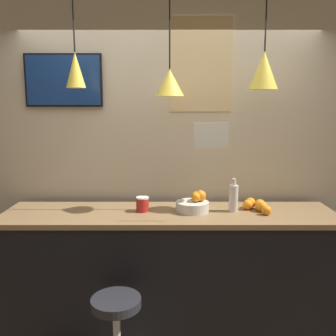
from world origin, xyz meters
name	(u,v)px	position (x,y,z in m)	size (l,w,h in m)	color
back_wall	(168,156)	(0.00, 1.08, 1.45)	(8.00, 0.06, 2.90)	beige
service_counter	(168,276)	(0.00, 0.65, 0.53)	(2.60, 0.63, 1.07)	black
bar_stool	(115,327)	(-0.36, 0.11, 0.43)	(0.36, 0.36, 0.64)	#B7B7BC
fruit_bowl	(192,204)	(0.19, 0.68, 1.12)	(0.26, 0.26, 0.16)	beige
orange_pile	(255,205)	(0.69, 0.71, 1.11)	(0.19, 0.28, 0.09)	orange
juice_bottle	(232,198)	(0.50, 0.67, 1.18)	(0.07, 0.07, 0.26)	silver
spread_jar	(141,204)	(-0.21, 0.67, 1.12)	(0.10, 0.10, 0.12)	red
pendant_lamp_left	(74,69)	(-0.70, 0.70, 2.15)	(0.15, 0.15, 0.78)	black
pendant_lamp_middle	(168,82)	(0.00, 0.70, 2.06)	(0.22, 0.22, 0.85)	black
pendant_lamp_right	(262,71)	(0.70, 0.70, 2.14)	(0.22, 0.22, 0.80)	black
mounted_tv	(62,80)	(-0.88, 1.02, 2.09)	(0.64, 0.04, 0.44)	black
hanging_menu_board	(210,135)	(0.29, 0.41, 1.69)	(0.24, 0.01, 0.17)	white
wall_poster	(200,65)	(0.26, 1.04, 2.22)	(0.51, 0.01, 0.77)	#DBBC84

